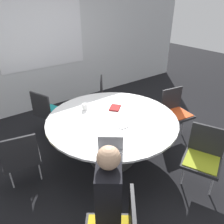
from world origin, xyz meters
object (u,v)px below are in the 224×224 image
person_0 (107,193)px  handbag (161,117)px  laptop (111,144)px  cell_phone (124,127)px  chair_2 (175,109)px  chair_4 (48,110)px  chair_1 (203,155)px  coffee_cup (85,107)px  spiral_notebook (115,108)px  chair_5 (21,156)px  chair_3 (108,95)px

person_0 → handbag: bearing=-21.8°
laptop → cell_phone: bearing=-110.2°
person_0 → laptop: bearing=-1.4°
laptop → cell_phone: (0.40, 0.25, -0.05)m
cell_phone → handbag: (1.42, 0.55, -0.59)m
chair_2 → chair_4: same height
chair_1 → chair_2: size_ratio=1.00×
coffee_cup → cell_phone: size_ratio=0.68×
person_0 → spiral_notebook: size_ratio=4.75×
laptop → coffee_cup: (0.25, 1.00, -0.01)m
chair_5 → laptop: size_ratio=2.39×
chair_1 → cell_phone: 1.04m
chair_1 → chair_5: bearing=30.2°
handbag → laptop: bearing=-156.2°
chair_5 → laptop: bearing=-29.7°
chair_4 → chair_5: same height
chair_2 → coffee_cup: (-1.43, 0.60, 0.25)m
laptop → chair_1: bearing=-172.8°
handbag → spiral_notebook: bearing=-177.7°
person_0 → coffee_cup: 1.62m
cell_phone → coffee_cup: bearing=102.0°
coffee_cup → cell_phone: bearing=-78.0°
chair_1 → chair_2: (0.69, 0.99, 0.00)m
chair_1 → coffee_cup: chair_1 is taller
chair_2 → spiral_notebook: 1.12m
spiral_notebook → laptop: bearing=-130.3°
chair_1 → chair_4: size_ratio=1.00×
laptop → spiral_notebook: (0.64, 0.76, -0.04)m
chair_3 → chair_1: bearing=33.0°
chair_4 → spiral_notebook: bearing=17.0°
chair_1 → chair_4: 2.53m
chair_4 → coffee_cup: 0.81m
chair_5 → chair_4: bearing=64.6°
chair_5 → chair_2: bearing=4.4°
chair_3 → person_0: person_0 is taller
chair_3 → handbag: size_ratio=2.43×
chair_1 → coffee_cup: (-0.74, 1.59, 0.25)m
chair_3 → person_0: bearing=0.3°
person_0 → handbag: person_0 is taller
chair_2 → laptop: (-1.68, -0.40, 0.25)m
cell_phone → chair_2: bearing=6.6°
chair_4 → chair_5: size_ratio=1.00×
coffee_cup → handbag: (1.58, -0.19, -0.63)m
chair_3 → laptop: bearing=1.4°
chair_4 → laptop: laptop is taller
chair_4 → handbag: size_ratio=2.43×
chair_3 → laptop: (-1.11, -1.60, 0.25)m
chair_4 → person_0: (-0.31, -2.19, 0.19)m
cell_phone → handbag: 1.63m
person_0 → chair_2: bearing=-28.9°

